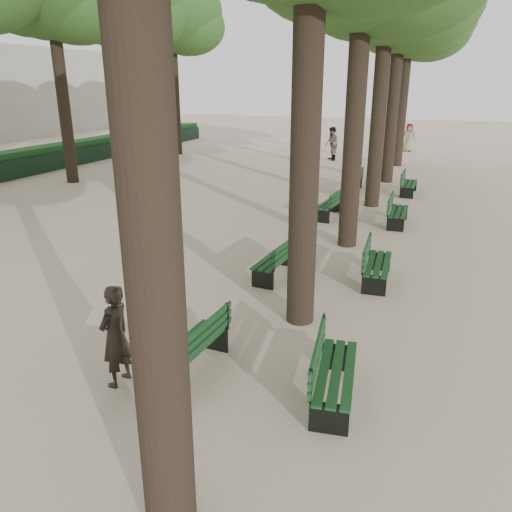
% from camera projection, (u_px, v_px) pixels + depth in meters
% --- Properties ---
extents(ground, '(120.00, 120.00, 0.00)m').
position_uv_depth(ground, '(149.00, 389.00, 7.45)').
color(ground, beige).
rests_on(ground, ground).
extents(tree_central_5, '(6.00, 6.00, 9.95)m').
position_uv_depth(tree_central_5, '(411.00, 12.00, 24.82)').
color(tree_central_5, '#33261C').
rests_on(tree_central_5, ground).
extents(tree_far_4, '(6.00, 6.00, 10.45)m').
position_uv_depth(tree_far_4, '(121.00, 0.00, 24.61)').
color(tree_far_4, '#33261C').
rests_on(tree_far_4, ground).
extents(tree_far_5, '(6.00, 6.00, 10.45)m').
position_uv_depth(tree_far_5, '(171.00, 13.00, 29.04)').
color(tree_far_5, '#33261C').
rests_on(tree_far_5, ground).
extents(bench_left_0, '(0.68, 1.83, 0.92)m').
position_uv_depth(bench_left_0, '(190.00, 357.00, 7.80)').
color(bench_left_0, black).
rests_on(bench_left_0, ground).
extents(bench_left_1, '(0.72, 1.84, 0.92)m').
position_uv_depth(bench_left_1, '(276.00, 266.00, 11.69)').
color(bench_left_1, black).
rests_on(bench_left_1, ground).
extents(bench_left_2, '(0.74, 1.85, 0.92)m').
position_uv_depth(bench_left_2, '(329.00, 209.00, 16.85)').
color(bench_left_2, black).
rests_on(bench_left_2, ground).
extents(bench_left_3, '(0.64, 1.82, 0.92)m').
position_uv_depth(bench_left_3, '(352.00, 185.00, 20.81)').
color(bench_left_3, black).
rests_on(bench_left_3, ground).
extents(bench_right_0, '(0.78, 1.85, 0.92)m').
position_uv_depth(bench_right_0, '(334.00, 382.00, 7.15)').
color(bench_right_0, black).
rests_on(bench_right_0, ground).
extents(bench_right_1, '(0.66, 1.83, 0.92)m').
position_uv_depth(bench_right_1, '(377.00, 271.00, 11.37)').
color(bench_right_1, black).
rests_on(bench_right_1, ground).
extents(bench_right_2, '(0.59, 1.81, 0.92)m').
position_uv_depth(bench_right_2, '(398.00, 217.00, 15.93)').
color(bench_right_2, black).
rests_on(bench_right_2, ground).
extents(bench_right_3, '(0.60, 1.81, 0.92)m').
position_uv_depth(bench_right_3, '(409.00, 188.00, 20.26)').
color(bench_right_3, black).
rests_on(bench_right_3, ground).
extents(man_with_map, '(0.62, 0.67, 1.60)m').
position_uv_depth(man_with_map, '(115.00, 336.00, 7.36)').
color(man_with_map, black).
rests_on(man_with_map, ground).
extents(pedestrian_a, '(0.77, 1.00, 1.91)m').
position_uv_depth(pedestrian_a, '(332.00, 144.00, 28.84)').
color(pedestrian_a, '#262628').
rests_on(pedestrian_a, ground).
extents(pedestrian_d, '(0.91, 0.46, 1.79)m').
position_uv_depth(pedestrian_d, '(409.00, 138.00, 32.59)').
color(pedestrian_d, '#262628').
rests_on(pedestrian_d, ground).
extents(building_far, '(12.00, 16.00, 7.00)m').
position_uv_depth(building_far, '(2.00, 92.00, 43.59)').
color(building_far, '#B7B2A3').
rests_on(building_far, ground).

